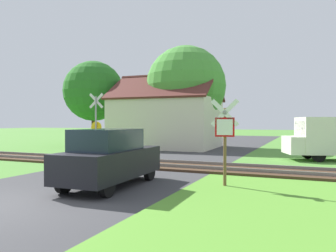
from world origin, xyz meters
name	(u,v)px	position (x,y,z in m)	size (l,w,h in m)	color
ground_plane	(3,206)	(0.00, 0.00, 0.00)	(160.00, 160.00, 0.00)	#4C8433
road_asphalt	(61,190)	(0.00, 2.00, 0.00)	(6.47, 80.00, 0.01)	#38383A
rail_track	(149,164)	(0.00, 7.81, 0.06)	(60.00, 2.60, 0.22)	#422D1E
stop_sign_near	(225,135)	(4.29, 4.47, 1.60)	(0.87, 0.19, 2.72)	brown
crossing_sign_far	(96,122)	(-4.42, 9.89, 1.99)	(0.87, 0.18, 3.64)	#9E9EA5
house	(167,121)	(-3.43, 17.85, 2.04)	(8.09, 6.84, 5.74)	beige
tree_center	(186,86)	(-2.12, 18.51, 4.81)	(6.21, 6.21, 7.92)	#513823
tree_left	(94,91)	(-10.30, 17.78, 4.64)	(5.14, 5.14, 7.21)	#513823
parked_car	(110,158)	(1.06, 2.96, 0.89)	(1.79, 4.06, 1.78)	black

